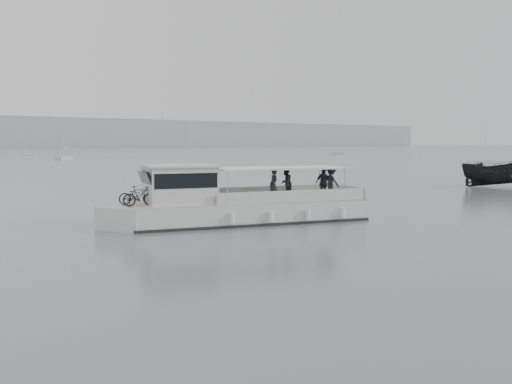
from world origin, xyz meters
TOP-DOWN VIEW (x-y plane):
  - ground at (0.00, 0.00)m, footprint 1400.00×1400.00m
  - tour_boat at (-4.19, 2.18)m, footprint 14.26×6.97m
  - dark_motorboat at (30.60, 6.81)m, footprint 6.88×5.48m

SIDE VIEW (x-z plane):
  - ground at x=0.00m, z-range 0.00..0.00m
  - tour_boat at x=-4.19m, z-range -2.02..3.99m
  - dark_motorboat at x=30.60m, z-range 0.00..2.53m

